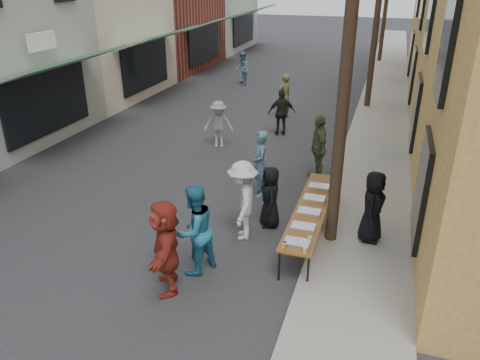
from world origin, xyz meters
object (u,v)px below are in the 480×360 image
Objects in this scene: utility_pole_near at (349,40)px; serving_table at (311,209)px; utility_pole_mid at (379,2)px; guest_front_a at (270,197)px; server at (373,207)px; catering_tray_sausage at (297,243)px; guest_front_c at (194,230)px.

utility_pole_near is 3.82m from serving_table.
serving_table is at bearing -92.42° from utility_pole_mid.
utility_pole_near is at bearing 55.25° from guest_front_a.
guest_front_a is at bearing 95.52° from server.
utility_pole_mid is at bearing 87.87° from catering_tray_sausage.
server is (1.34, 0.13, 0.22)m from serving_table.
guest_front_a is at bearing -178.49° from guest_front_c.
server reaches higher than guest_front_a.
server is at bearing -85.94° from utility_pole_mid.
utility_pole_near is at bearing 113.30° from server.
utility_pole_near reaches higher than serving_table.
serving_table is 2.07× the size of guest_front_c.
utility_pole_mid is 14.06m from catering_tray_sausage.
catering_tray_sausage is at bearing -92.13° from utility_pole_mid.
utility_pole_mid is 14.63m from guest_front_c.
catering_tray_sausage is 0.30× the size of server.
utility_pole_mid is at bearing 87.58° from serving_table.
server is (2.37, -0.11, 0.17)m from guest_front_a.
utility_pole_mid reaches higher than guest_front_c.
catering_tray_sausage is (-0.00, -1.65, 0.08)m from serving_table.
catering_tray_sausage is at bearing 126.38° from guest_front_c.
guest_front_c is at bearing 131.54° from server.
utility_pole_near and utility_pole_mid have the same top height.
utility_pole_mid is 5.41× the size of server.
serving_table is 2.90m from guest_front_c.
utility_pole_near is 1.00× the size of utility_pole_mid.
guest_front_c reaches higher than catering_tray_sausage.
utility_pole_mid is 12.33m from server.
guest_front_c is (-2.00, -0.43, 0.18)m from catering_tray_sausage.
catering_tray_sausage is at bearing 6.25° from guest_front_a.
guest_front_c is 1.16× the size of server.
guest_front_c is (-0.98, -2.31, 0.21)m from guest_front_a.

